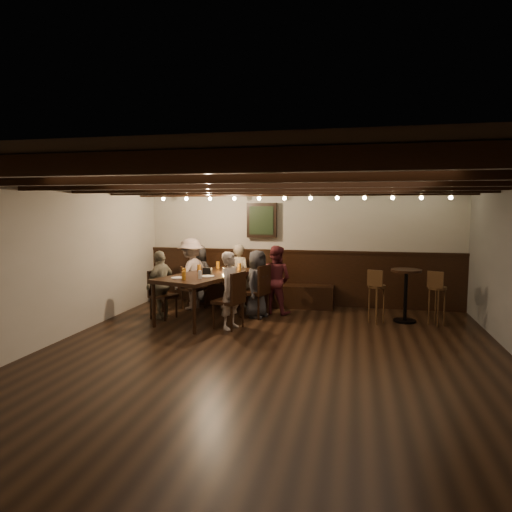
% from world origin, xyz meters
% --- Properties ---
extents(room, '(7.00, 7.00, 7.00)m').
position_xyz_m(room, '(-0.29, 2.21, 1.07)').
color(room, black).
rests_on(room, ground).
extents(dining_table, '(1.56, 2.36, 0.81)m').
position_xyz_m(dining_table, '(-1.49, 1.98, 0.75)').
color(dining_table, black).
rests_on(dining_table, floor).
extents(chair_left_near, '(0.49, 0.49, 0.86)m').
position_xyz_m(chair_left_near, '(-2.05, 2.62, 0.26)').
color(chair_left_near, black).
rests_on(chair_left_near, floor).
extents(chair_left_far, '(0.50, 0.50, 0.88)m').
position_xyz_m(chair_left_far, '(-2.31, 1.76, 0.27)').
color(chair_left_far, black).
rests_on(chair_left_far, floor).
extents(chair_right_near, '(0.55, 0.55, 0.97)m').
position_xyz_m(chair_right_near, '(-0.67, 2.20, 0.30)').
color(chair_right_near, black).
rests_on(chair_right_near, floor).
extents(chair_right_far, '(0.54, 0.54, 0.95)m').
position_xyz_m(chair_right_far, '(-0.93, 1.34, 0.29)').
color(chair_right_far, black).
rests_on(chair_right_far, floor).
extents(person_bench_left, '(0.69, 0.55, 1.24)m').
position_xyz_m(person_bench_left, '(-2.09, 3.10, 0.62)').
color(person_bench_left, '#28282B').
rests_on(person_bench_left, floor).
extents(person_bench_centre, '(0.54, 0.43, 1.28)m').
position_xyz_m(person_bench_centre, '(-1.18, 2.98, 0.64)').
color(person_bench_centre, gray).
rests_on(person_bench_centre, floor).
extents(person_bench_right, '(0.75, 0.66, 1.30)m').
position_xyz_m(person_bench_right, '(-0.37, 2.58, 0.65)').
color(person_bench_right, '#561D23').
rests_on(person_bench_right, floor).
extents(person_left_near, '(0.77, 1.02, 1.41)m').
position_xyz_m(person_left_near, '(-2.08, 2.63, 0.70)').
color(person_left_near, gray).
rests_on(person_left_near, floor).
extents(person_left_far, '(0.50, 0.78, 1.24)m').
position_xyz_m(person_left_far, '(-2.34, 1.76, 0.62)').
color(person_left_far, gray).
rests_on(person_left_far, floor).
extents(person_right_near, '(0.55, 0.70, 1.24)m').
position_xyz_m(person_right_near, '(-0.64, 2.19, 0.62)').
color(person_right_near, '#292A2C').
rests_on(person_right_near, floor).
extents(person_right_far, '(0.43, 0.54, 1.29)m').
position_xyz_m(person_right_far, '(-0.90, 1.33, 0.64)').
color(person_right_far, '#BCAD9F').
rests_on(person_right_far, floor).
extents(pint_a, '(0.07, 0.07, 0.14)m').
position_xyz_m(pint_a, '(-1.55, 2.73, 0.88)').
color(pint_a, '#BF7219').
rests_on(pint_a, dining_table).
extents(pint_b, '(0.07, 0.07, 0.14)m').
position_xyz_m(pint_b, '(-1.06, 2.53, 0.88)').
color(pint_b, '#BF7219').
rests_on(pint_b, dining_table).
extents(pint_c, '(0.07, 0.07, 0.14)m').
position_xyz_m(pint_c, '(-1.75, 2.16, 0.88)').
color(pint_c, '#BF7219').
rests_on(pint_c, dining_table).
extents(pint_d, '(0.07, 0.07, 0.14)m').
position_xyz_m(pint_d, '(-1.14, 2.08, 0.88)').
color(pint_d, silver).
rests_on(pint_d, dining_table).
extents(pint_e, '(0.07, 0.07, 0.14)m').
position_xyz_m(pint_e, '(-1.83, 1.61, 0.88)').
color(pint_e, '#BF7219').
rests_on(pint_e, dining_table).
extents(pint_f, '(0.07, 0.07, 0.14)m').
position_xyz_m(pint_f, '(-1.46, 1.39, 0.88)').
color(pint_f, silver).
rests_on(pint_f, dining_table).
extents(pint_g, '(0.07, 0.07, 0.14)m').
position_xyz_m(pint_g, '(-1.67, 1.20, 0.88)').
color(pint_g, '#BF7219').
rests_on(pint_g, dining_table).
extents(plate_near, '(0.24, 0.24, 0.01)m').
position_xyz_m(plate_near, '(-1.84, 1.35, 0.82)').
color(plate_near, white).
rests_on(plate_near, dining_table).
extents(plate_far, '(0.24, 0.24, 0.01)m').
position_xyz_m(plate_far, '(-1.40, 1.64, 0.82)').
color(plate_far, white).
rests_on(plate_far, dining_table).
extents(condiment_caddy, '(0.15, 0.10, 0.12)m').
position_xyz_m(condiment_caddy, '(-1.50, 1.93, 0.87)').
color(condiment_caddy, black).
rests_on(condiment_caddy, dining_table).
extents(candle, '(0.05, 0.05, 0.05)m').
position_xyz_m(candle, '(-1.29, 2.23, 0.84)').
color(candle, beige).
rests_on(candle, dining_table).
extents(high_top_table, '(0.53, 0.53, 0.94)m').
position_xyz_m(high_top_table, '(1.99, 2.42, 0.62)').
color(high_top_table, black).
rests_on(high_top_table, floor).
extents(bar_stool_left, '(0.32, 0.34, 0.95)m').
position_xyz_m(bar_stool_left, '(1.48, 2.21, 0.35)').
color(bar_stool_left, '#3B2612').
rests_on(bar_stool_left, floor).
extents(bar_stool_right, '(0.34, 0.35, 0.95)m').
position_xyz_m(bar_stool_right, '(2.48, 2.26, 0.35)').
color(bar_stool_right, '#3B2612').
rests_on(bar_stool_right, floor).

